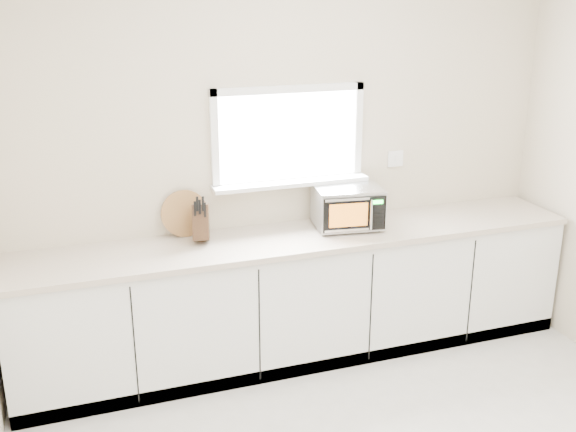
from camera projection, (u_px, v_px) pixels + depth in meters
name	position (u px, v px, depth m)	size (l,w,h in m)	color
back_wall	(288.00, 162.00, 4.74)	(4.00, 0.17, 2.70)	beige
cabinets	(301.00, 298.00, 4.77)	(3.92, 0.60, 0.88)	silver
countertop	(302.00, 238.00, 4.61)	(3.92, 0.64, 0.04)	#BFB69D
microwave	(348.00, 206.00, 4.71)	(0.50, 0.43, 0.29)	black
knife_block	(201.00, 221.00, 4.45)	(0.16, 0.24, 0.33)	#422D17
cutting_board	(185.00, 213.00, 4.55)	(0.32, 0.32, 0.02)	olive
coffee_grinder	(371.00, 211.00, 4.81)	(0.11, 0.11, 0.19)	#B3B5BA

